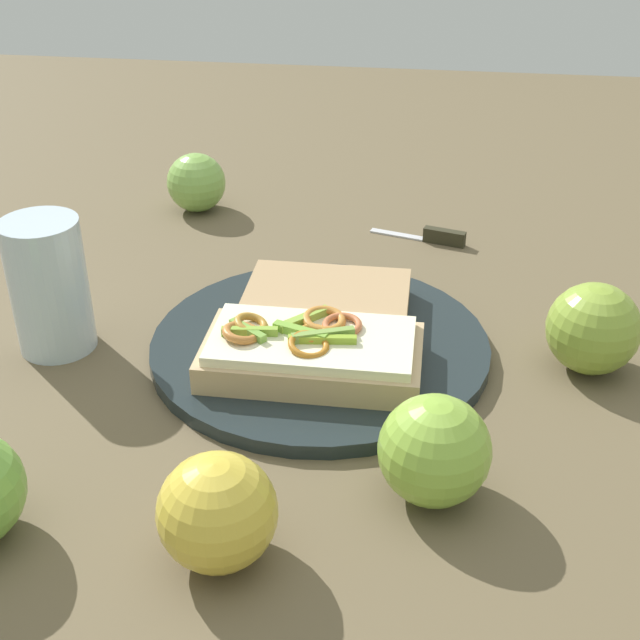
% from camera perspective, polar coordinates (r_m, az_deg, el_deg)
% --- Properties ---
extents(ground_plane, '(2.00, 2.00, 0.00)m').
position_cam_1_polar(ground_plane, '(0.76, 0.00, -2.13)').
color(ground_plane, brown).
rests_on(ground_plane, ground).
extents(plate, '(0.30, 0.30, 0.01)m').
position_cam_1_polar(plate, '(0.75, 0.00, -1.73)').
color(plate, '#1F292C').
rests_on(plate, ground_plane).
extents(sandwich, '(0.10, 0.18, 0.04)m').
position_cam_1_polar(sandwich, '(0.70, -0.63, -2.12)').
color(sandwich, tan).
rests_on(sandwich, plate).
extents(bread_slice_side, '(0.10, 0.15, 0.03)m').
position_cam_1_polar(bread_slice_side, '(0.78, 0.48, 1.29)').
color(bread_slice_side, tan).
rests_on(bread_slice_side, plate).
extents(apple_0, '(0.08, 0.08, 0.07)m').
position_cam_1_polar(apple_0, '(1.04, -8.26, 9.07)').
color(apple_0, '#80B04C').
rests_on(apple_0, ground_plane).
extents(apple_2, '(0.09, 0.09, 0.08)m').
position_cam_1_polar(apple_2, '(0.75, 17.78, -0.55)').
color(apple_2, '#87A638').
rests_on(apple_2, ground_plane).
extents(apple_3, '(0.08, 0.08, 0.08)m').
position_cam_1_polar(apple_3, '(0.54, -6.87, -12.61)').
color(apple_3, gold).
rests_on(apple_3, ground_plane).
extents(apple_4, '(0.11, 0.11, 0.08)m').
position_cam_1_polar(apple_4, '(0.59, 7.64, -8.63)').
color(apple_4, '#8AB83E').
rests_on(apple_4, ground_plane).
extents(drinking_glass, '(0.07, 0.07, 0.12)m').
position_cam_1_polar(drinking_glass, '(0.77, -17.65, 2.18)').
color(drinking_glass, silver).
rests_on(drinking_glass, ground_plane).
extents(knife, '(0.04, 0.11, 0.02)m').
position_cam_1_polar(knife, '(0.96, 7.57, 5.57)').
color(knife, silver).
rests_on(knife, ground_plane).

